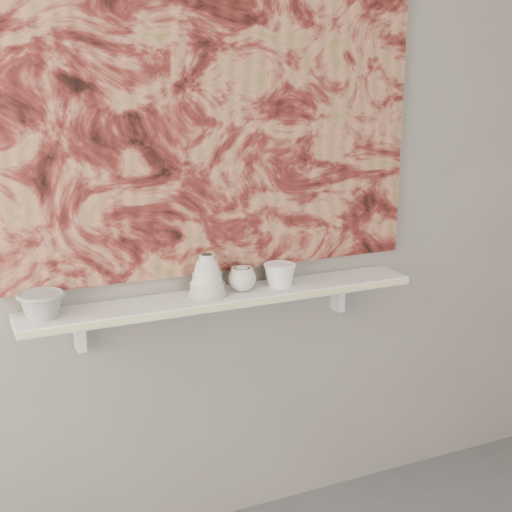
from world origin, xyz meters
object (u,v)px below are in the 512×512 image
shelf (225,297)px  cup_cream (242,279)px  bell_vessel (207,275)px  bowl_white (280,275)px  bowl_grey (41,305)px  painting (214,111)px

shelf → cup_cream: bearing=0.0°
shelf → bell_vessel: 0.11m
bowl_white → shelf: bearing=180.0°
bowl_grey → bowl_white: size_ratio=1.27×
cup_cream → bell_vessel: bell_vessel is taller
painting → bowl_white: painting is taller
shelf → cup_cream: size_ratio=14.50×
shelf → painting: bearing=90.0°
painting → cup_cream: size_ratio=15.54×
shelf → bowl_white: size_ratio=12.20×
bell_vessel → painting: bearing=50.5°
bowl_white → cup_cream: bearing=180.0°
painting → bell_vessel: 0.55m
painting → bowl_grey: size_ratio=10.30×
bowl_grey → bell_vessel: size_ratio=1.01×
shelf → cup_cream: cup_cream is taller
cup_cream → bowl_white: size_ratio=0.84×
bell_vessel → bowl_grey: bearing=180.0°
bowl_grey → painting: bearing=7.5°
painting → bell_vessel: bearing=-129.5°
bell_vessel → bowl_white: size_ratio=1.26×
bell_vessel → bowl_white: bell_vessel is taller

